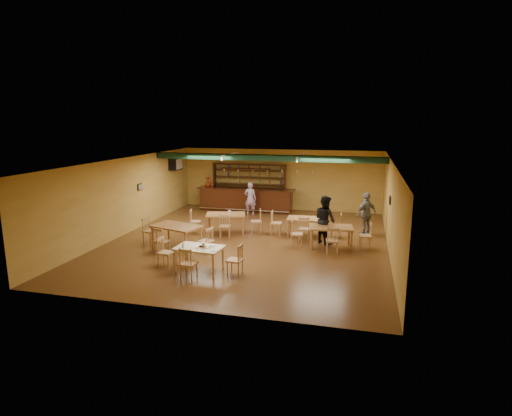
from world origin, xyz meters
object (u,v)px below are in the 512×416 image
(dining_table_a, at_px, (226,223))
(patron_bar, at_px, (250,199))
(bar_counter, at_px, (246,200))
(patron_right_a, at_px, (325,220))
(dining_table_c, at_px, (177,237))
(dining_table_d, at_px, (331,237))
(dining_table_b, at_px, (306,227))
(near_table, at_px, (199,259))

(dining_table_a, xyz_separation_m, patron_bar, (0.11, 3.37, 0.40))
(bar_counter, distance_m, patron_right_a, 6.37)
(bar_counter, distance_m, dining_table_c, 6.67)
(patron_bar, bearing_deg, dining_table_a, 89.27)
(dining_table_d, height_order, patron_right_a, patron_right_a)
(dining_table_b, distance_m, patron_right_a, 1.25)
(dining_table_a, height_order, patron_bar, patron_bar)
(near_table, bearing_deg, dining_table_a, 102.09)
(dining_table_d, bearing_deg, patron_bar, 124.91)
(patron_bar, bearing_deg, patron_right_a, 136.12)
(dining_table_a, xyz_separation_m, dining_table_b, (3.17, 0.30, -0.03))
(dining_table_b, bearing_deg, dining_table_c, -149.45)
(near_table, bearing_deg, patron_right_a, 53.12)
(dining_table_d, distance_m, patron_bar, 6.00)
(dining_table_a, bearing_deg, patron_bar, 72.65)
(dining_table_d, xyz_separation_m, near_table, (-3.63, -3.38, -0.01))
(dining_table_d, xyz_separation_m, patron_right_a, (-0.26, 0.48, 0.51))
(dining_table_d, bearing_deg, near_table, -145.54)
(dining_table_b, xyz_separation_m, patron_right_a, (0.80, -0.80, 0.53))
(dining_table_a, bearing_deg, patron_right_a, -22.56)
(dining_table_c, xyz_separation_m, near_table, (1.62, -1.91, -0.04))
(dining_table_a, bearing_deg, near_table, -97.48)
(bar_counter, distance_m, dining_table_a, 4.21)
(dining_table_b, relative_size, dining_table_c, 0.86)
(bar_counter, xyz_separation_m, near_table, (0.94, -8.55, -0.20))
(dining_table_d, relative_size, patron_right_a, 0.86)
(near_table, bearing_deg, bar_counter, 100.46)
(dining_table_d, height_order, patron_bar, patron_bar)
(dining_table_a, height_order, dining_table_b, dining_table_a)
(dining_table_c, bearing_deg, bar_counter, 100.39)
(dining_table_c, relative_size, patron_right_a, 0.93)
(dining_table_b, xyz_separation_m, near_table, (-2.56, -4.66, 0.01))
(bar_counter, height_order, patron_bar, patron_bar)
(dining_table_c, xyz_separation_m, dining_table_d, (5.24, 1.47, -0.03))
(bar_counter, height_order, dining_table_a, bar_counter)
(bar_counter, bearing_deg, dining_table_c, -95.78)
(dining_table_c, distance_m, patron_bar, 5.93)
(dining_table_b, relative_size, near_table, 1.03)
(dining_table_a, xyz_separation_m, dining_table_c, (-1.01, -2.44, 0.03))
(dining_table_a, bearing_deg, bar_counter, 79.18)
(patron_right_a, bearing_deg, patron_bar, 1.70)
(patron_bar, bearing_deg, dining_table_d, 134.67)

